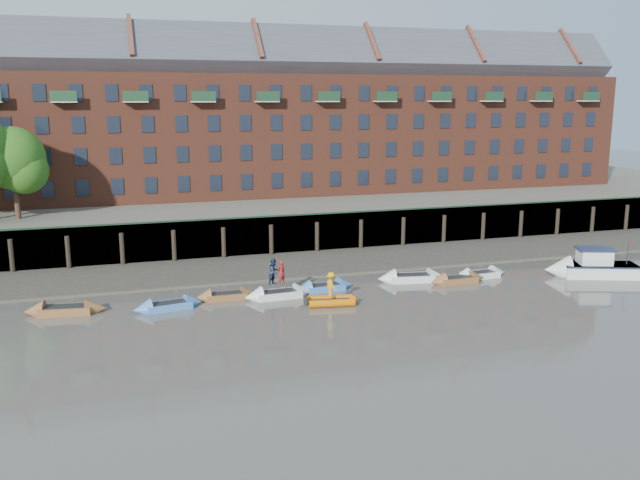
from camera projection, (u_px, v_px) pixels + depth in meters
name	position (u px, v px, depth m)	size (l,w,h in m)	color
ground	(397.00, 340.00, 37.04)	(220.00, 220.00, 0.00)	#57524B
foreshore	(307.00, 264.00, 53.87)	(110.00, 8.00, 0.50)	#3D382F
mud_band	(319.00, 274.00, 50.69)	(110.00, 1.60, 0.10)	#4C4336
river_wall	(292.00, 234.00, 57.63)	(110.00, 1.23, 3.30)	#2D2A26
bank_terrace	(259.00, 209.00, 70.37)	(110.00, 28.00, 3.20)	#5E594D
apartment_terrace	(255.00, 99.00, 68.98)	(80.60, 15.56, 20.98)	brown
rowboat_0	(65.00, 310.00, 41.39)	(4.98, 2.03, 1.40)	brown
rowboat_1	(168.00, 306.00, 42.30)	(4.51, 2.03, 1.26)	#4179BE
rowboat_2	(226.00, 296.00, 44.43)	(4.14, 1.26, 1.20)	brown
rowboat_3	(279.00, 294.00, 44.72)	(4.68, 1.62, 1.34)	silver
rowboat_4	(324.00, 287.00, 46.40)	(4.38, 1.70, 1.24)	#4179BE
rowboat_5	(412.00, 278.00, 48.73)	(5.15, 2.25, 1.44)	silver
rowboat_6	(458.00, 280.00, 48.34)	(4.32, 1.37, 1.24)	brown
rowboat_7	(480.00, 275.00, 49.72)	(4.38, 1.60, 1.25)	silver
rib_tender	(333.00, 301.00, 43.26)	(3.28, 1.92, 0.56)	#CF6406
motor_launch	(584.00, 267.00, 49.98)	(6.97, 4.29, 2.73)	silver
person_rower_a	(281.00, 272.00, 44.44)	(0.60, 0.39, 1.64)	maroon
person_rower_b	(274.00, 272.00, 44.43)	(0.85, 0.66, 1.75)	#19233F
person_rib_crew	(331.00, 285.00, 42.92)	(1.06, 0.61, 1.64)	orange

